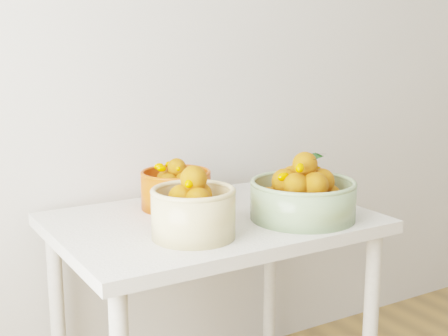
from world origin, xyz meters
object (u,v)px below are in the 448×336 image
(bowl_cream, at_px, (193,211))
(bowl_green, at_px, (303,196))
(bowl_orange, at_px, (176,188))
(table, at_px, (212,245))

(bowl_cream, xyz_separation_m, bowl_green, (0.39, -0.01, -0.00))
(bowl_green, distance_m, bowl_orange, 0.44)
(bowl_green, relative_size, bowl_orange, 1.26)
(bowl_cream, height_order, bowl_orange, bowl_cream)
(bowl_cream, xyz_separation_m, bowl_orange, (0.10, 0.31, -0.01))
(table, bearing_deg, bowl_green, -33.82)
(table, relative_size, bowl_orange, 3.16)
(table, xyz_separation_m, bowl_orange, (-0.05, 0.16, 0.16))
(bowl_cream, bearing_deg, bowl_orange, 72.20)
(bowl_cream, height_order, bowl_green, bowl_green)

